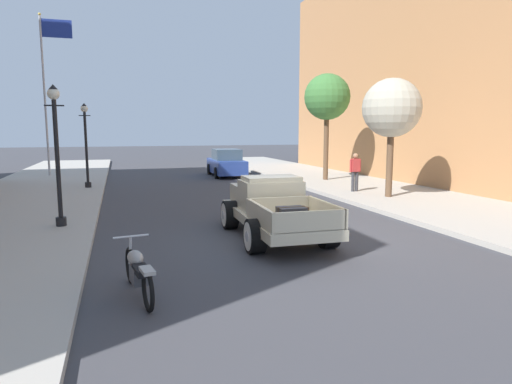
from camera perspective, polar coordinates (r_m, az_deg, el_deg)
name	(u,v)px	position (r m, az deg, el deg)	size (l,w,h in m)	color
ground_plane	(279,241)	(11.43, 2.91, -6.22)	(140.00, 140.00, 0.00)	#3D3D42
sidewalk_right	(505,221)	(15.43, 29.16, -3.24)	(5.50, 64.00, 0.15)	#ADA89E
building_right_storefront	(507,64)	(27.88, 29.33, 13.99)	(12.00, 28.00, 12.44)	#B27A4C
hotrod_truck_cream	(272,207)	(11.87, 2.01, -1.96)	(2.28, 4.98, 1.58)	beige
motorcycle_parked	(138,271)	(7.88, -14.79, -9.68)	(0.63, 2.11, 0.93)	black
car_background_blue	(226,164)	(27.26, -3.80, 3.64)	(1.99, 4.36, 1.65)	#284293
pedestrian_sidewalk_right	(355,170)	(19.78, 12.53, 2.78)	(0.53, 0.22, 1.65)	#333338
street_lamp_near	(57,145)	(13.33, -24.08, 5.49)	(0.50, 0.32, 3.85)	black
street_lamp_far	(86,139)	(22.01, -20.88, 6.34)	(0.50, 0.32, 3.85)	black
flagpole	(48,77)	(28.96, -25.01, 13.09)	(1.74, 0.16, 9.16)	#B2B2B7
street_tree_nearest	(392,109)	(18.46, 16.93, 10.13)	(2.29, 2.29, 4.64)	brown
street_tree_second	(327,98)	(24.23, 9.05, 11.79)	(2.41, 2.41, 5.57)	brown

